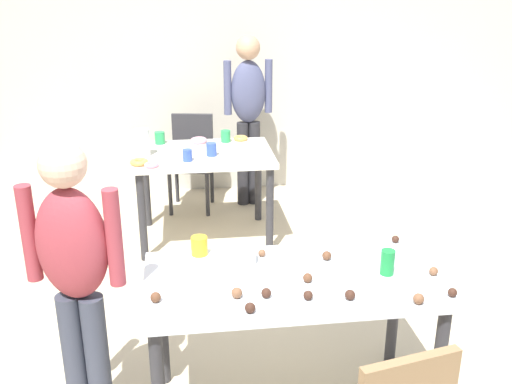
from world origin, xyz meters
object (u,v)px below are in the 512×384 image
chair_far_table (192,156)px  person_adult_far (248,106)px  person_girl_near (76,271)px  dining_table_near (292,295)px  soda_can (387,262)px  dining_table_far (204,165)px  pitcher_far (142,143)px  mixing_bowl (235,256)px

chair_far_table → person_adult_far: size_ratio=0.55×
person_girl_near → person_adult_far: 3.08m
dining_table_near → soda_can: (0.45, -0.03, 0.16)m
dining_table_near → chair_far_table: chair_far_table is taller
dining_table_far → person_girl_near: bearing=-107.0°
pitcher_far → dining_table_far: bearing=3.9°
person_girl_near → dining_table_far: bearing=73.0°
chair_far_table → person_girl_near: 2.96m
person_adult_far → dining_table_far: bearing=-121.2°
dining_table_near → person_adult_far: person_adult_far is taller
chair_far_table → mixing_bowl: 2.71m
dining_table_near → mixing_bowl: 0.34m
chair_far_table → soda_can: (0.85, -2.89, 0.31)m
mixing_bowl → pitcher_far: 1.98m
chair_far_table → soda_can: bearing=-73.6°
person_adult_far → soda_can: 2.90m
dining_table_near → person_girl_near: 1.00m
dining_table_near → person_adult_far: 2.87m
person_girl_near → person_adult_far: (1.10, 2.87, 0.09)m
mixing_bowl → soda_can: size_ratio=1.64×
dining_table_far → pitcher_far: bearing=-176.1°
dining_table_near → chair_far_table: 2.89m
dining_table_far → person_adult_far: (0.45, 0.75, 0.31)m
dining_table_far → pitcher_far: (-0.47, -0.03, 0.21)m
person_adult_far → pitcher_far: bearing=-140.0°
dining_table_near → pitcher_far: (-0.80, 2.07, 0.20)m
soda_can → pitcher_far: pitcher_far is taller
chair_far_table → dining_table_far: bearing=-83.9°
person_girl_near → pitcher_far: 2.10m
dining_table_near → dining_table_far: size_ratio=1.26×
chair_far_table → soda_can: soda_can is taller
person_girl_near → soda_can: bearing=-0.2°
chair_far_table → person_girl_near: person_girl_near is taller
person_girl_near → person_adult_far: person_adult_far is taller
person_girl_near → mixing_bowl: size_ratio=7.27×
person_adult_far → soda_can: bearing=-83.7°
soda_can → dining_table_near: bearing=176.2°
dining_table_far → chair_far_table: size_ratio=1.26×
dining_table_near → person_adult_far: bearing=87.4°
dining_table_far → pitcher_far: 0.52m
person_adult_far → dining_table_near: bearing=-92.6°
chair_far_table → person_adult_far: 0.70m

